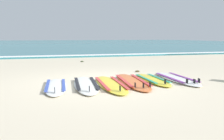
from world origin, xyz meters
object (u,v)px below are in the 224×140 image
(surfboard_4, at_px, (152,80))
(surfboard_5, at_px, (176,78))
(surfboard_0, at_px, (56,86))
(surfboard_2, at_px, (110,84))
(surfboard_1, at_px, (86,84))
(surfboard_3, at_px, (132,81))

(surfboard_4, xyz_separation_m, surfboard_5, (0.73, -0.04, 0.00))
(surfboard_4, relative_size, surfboard_5, 0.88)
(surfboard_0, height_order, surfboard_4, same)
(surfboard_2, bearing_deg, surfboard_1, 169.37)
(surfboard_1, distance_m, surfboard_4, 1.90)
(surfboard_2, relative_size, surfboard_3, 0.95)
(surfboard_4, bearing_deg, surfboard_2, -166.38)
(surfboard_3, xyz_separation_m, surfboard_5, (1.36, 0.07, 0.00))
(surfboard_4, height_order, surfboard_5, same)
(surfboard_3, bearing_deg, surfboard_4, 10.00)
(surfboard_0, relative_size, surfboard_5, 0.87)
(surfboard_4, bearing_deg, surfboard_1, -174.01)
(surfboard_0, xyz_separation_m, surfboard_2, (1.34, -0.09, -0.00))
(surfboard_2, bearing_deg, surfboard_5, 7.70)
(surfboard_1, distance_m, surfboard_5, 2.62)
(surfboard_1, relative_size, surfboard_4, 1.12)
(surfboard_2, xyz_separation_m, surfboard_3, (0.65, 0.20, 0.00))
(surfboard_2, distance_m, surfboard_3, 0.68)
(surfboard_1, bearing_deg, surfboard_5, 3.48)
(surfboard_2, xyz_separation_m, surfboard_4, (1.28, 0.31, 0.00))
(surfboard_0, relative_size, surfboard_1, 0.88)
(surfboard_4, bearing_deg, surfboard_3, -170.00)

